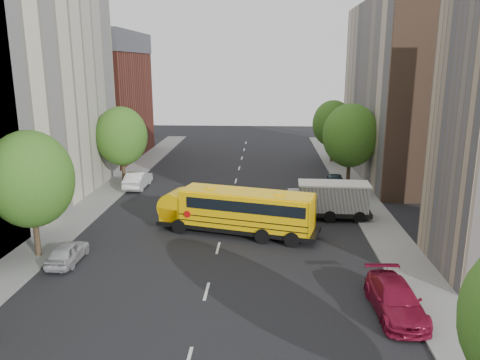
# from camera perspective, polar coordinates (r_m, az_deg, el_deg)

# --- Properties ---
(ground) EXTENTS (120.00, 120.00, 0.00)m
(ground) POSITION_cam_1_polar(r_m,az_deg,el_deg) (32.64, -2.33, -6.95)
(ground) COLOR black
(ground) RESTS_ON ground
(sidewalk_left) EXTENTS (3.00, 80.00, 0.12)m
(sidewalk_left) POSITION_cam_1_polar(r_m,az_deg,el_deg) (39.93, -18.32, -3.64)
(sidewalk_left) COLOR slate
(sidewalk_left) RESTS_ON ground
(sidewalk_right) EXTENTS (3.00, 80.00, 0.12)m
(sidewalk_right) POSITION_cam_1_polar(r_m,az_deg,el_deg) (38.15, 15.93, -4.27)
(sidewalk_right) COLOR slate
(sidewalk_right) RESTS_ON ground
(lane_markings) EXTENTS (0.15, 64.00, 0.01)m
(lane_markings) POSITION_cam_1_polar(r_m,az_deg,el_deg) (42.10, -1.04, -2.09)
(lane_markings) COLOR silver
(lane_markings) RESTS_ON ground
(building_left_redbrick) EXTENTS (10.00, 15.00, 13.00)m
(building_left_redbrick) POSITION_cam_1_polar(r_m,az_deg,el_deg) (62.22, -16.75, 8.64)
(building_left_redbrick) COLOR maroon
(building_left_redbrick) RESTS_ON ground
(building_right_far) EXTENTS (10.00, 22.00, 18.00)m
(building_right_far) POSITION_cam_1_polar(r_m,az_deg,el_deg) (52.59, 20.08, 10.25)
(building_right_far) COLOR #BCA892
(building_right_far) RESTS_ON ground
(building_right_sidewall) EXTENTS (10.10, 0.30, 18.00)m
(building_right_sidewall) POSITION_cam_1_polar(r_m,az_deg,el_deg) (42.18, 24.32, 9.15)
(building_right_sidewall) COLOR brown
(building_right_sidewall) RESTS_ON ground
(street_tree_1) EXTENTS (5.12, 5.12, 7.90)m
(street_tree_1) POSITION_cam_1_polar(r_m,az_deg,el_deg) (30.58, -24.18, 0.07)
(street_tree_1) COLOR #38281C
(street_tree_1) RESTS_ON ground
(street_tree_2) EXTENTS (4.99, 4.99, 7.71)m
(street_tree_2) POSITION_cam_1_polar(r_m,az_deg,el_deg) (47.00, -14.25, 5.19)
(street_tree_2) COLOR #38281C
(street_tree_2) RESTS_ON ground
(street_tree_4) EXTENTS (5.25, 5.25, 8.10)m
(street_tree_4) POSITION_cam_1_polar(r_m,az_deg,el_deg) (45.53, 13.32, 5.29)
(street_tree_4) COLOR #38281C
(street_tree_4) RESTS_ON ground
(street_tree_5) EXTENTS (4.86, 4.86, 7.51)m
(street_tree_5) POSITION_cam_1_polar(r_m,az_deg,el_deg) (57.33, 11.25, 6.74)
(street_tree_5) COLOR #38281C
(street_tree_5) RESTS_ON ground
(school_bus) EXTENTS (11.67, 5.47, 3.22)m
(school_bus) POSITION_cam_1_polar(r_m,az_deg,el_deg) (32.70, -0.54, -3.57)
(school_bus) COLOR black
(school_bus) RESTS_ON ground
(safari_truck) EXTENTS (6.78, 2.75, 2.86)m
(safari_truck) POSITION_cam_1_polar(r_m,az_deg,el_deg) (36.59, 10.62, -2.36)
(safari_truck) COLOR black
(safari_truck) RESTS_ON ground
(parked_car_0) EXTENTS (1.59, 3.87, 1.32)m
(parked_car_0) POSITION_cam_1_polar(r_m,az_deg,el_deg) (30.23, -20.28, -8.27)
(parked_car_0) COLOR #B0AEB5
(parked_car_0) RESTS_ON ground
(parked_car_1) EXTENTS (1.75, 4.90, 1.61)m
(parked_car_1) POSITION_cam_1_polar(r_m,az_deg,el_deg) (46.14, -12.35, 0.05)
(parked_car_1) COLOR silver
(parked_car_1) RESTS_ON ground
(parked_car_3) EXTENTS (2.30, 5.25, 1.50)m
(parked_car_3) POSITION_cam_1_polar(r_m,az_deg,el_deg) (24.16, 18.42, -13.62)
(parked_car_3) COLOR maroon
(parked_car_3) RESTS_ON ground
(parked_car_4) EXTENTS (2.14, 4.62, 1.53)m
(parked_car_4) POSITION_cam_1_polar(r_m,az_deg,el_deg) (44.92, 11.52, -0.34)
(parked_car_4) COLOR #314156
(parked_car_4) RESTS_ON ground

